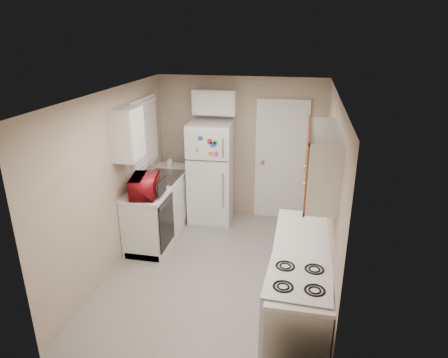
# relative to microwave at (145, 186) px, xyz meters

# --- Properties ---
(floor) EXTENTS (3.80, 3.80, 0.00)m
(floor) POSITION_rel_microwave_xyz_m (1.09, -0.28, -1.05)
(floor) COLOR #AAA69F
(floor) RESTS_ON ground
(ceiling) EXTENTS (3.80, 3.80, 0.00)m
(ceiling) POSITION_rel_microwave_xyz_m (1.09, -0.28, 1.35)
(ceiling) COLOR white
(ceiling) RESTS_ON floor
(wall_left) EXTENTS (3.80, 3.80, 0.00)m
(wall_left) POSITION_rel_microwave_xyz_m (-0.31, -0.28, 0.15)
(wall_left) COLOR tan
(wall_left) RESTS_ON floor
(wall_right) EXTENTS (3.80, 3.80, 0.00)m
(wall_right) POSITION_rel_microwave_xyz_m (2.49, -0.28, 0.15)
(wall_right) COLOR tan
(wall_right) RESTS_ON floor
(wall_back) EXTENTS (2.80, 2.80, 0.00)m
(wall_back) POSITION_rel_microwave_xyz_m (1.09, 1.62, 0.15)
(wall_back) COLOR tan
(wall_back) RESTS_ON floor
(wall_front) EXTENTS (2.80, 2.80, 0.00)m
(wall_front) POSITION_rel_microwave_xyz_m (1.09, -2.18, 0.15)
(wall_front) COLOR tan
(wall_front) RESTS_ON floor
(left_counter) EXTENTS (0.60, 1.80, 0.90)m
(left_counter) POSITION_rel_microwave_xyz_m (-0.01, 0.62, -0.60)
(left_counter) COLOR silver
(left_counter) RESTS_ON floor
(dishwasher) EXTENTS (0.03, 0.58, 0.72)m
(dishwasher) POSITION_rel_microwave_xyz_m (0.28, 0.02, -0.56)
(dishwasher) COLOR black
(dishwasher) RESTS_ON floor
(sink) EXTENTS (0.54, 0.74, 0.16)m
(sink) POSITION_rel_microwave_xyz_m (-0.01, 0.77, -0.19)
(sink) COLOR gray
(sink) RESTS_ON left_counter
(microwave) EXTENTS (0.57, 0.39, 0.35)m
(microwave) POSITION_rel_microwave_xyz_m (0.00, 0.00, 0.00)
(microwave) COLOR maroon
(microwave) RESTS_ON left_counter
(soap_bottle) EXTENTS (0.08, 0.09, 0.18)m
(soap_bottle) POSITION_rel_microwave_xyz_m (-0.06, 1.28, -0.05)
(soap_bottle) COLOR silver
(soap_bottle) RESTS_ON left_counter
(window_blinds) EXTENTS (0.10, 0.98, 1.08)m
(window_blinds) POSITION_rel_microwave_xyz_m (-0.27, 0.77, 0.55)
(window_blinds) COLOR silver
(window_blinds) RESTS_ON wall_left
(upper_cabinet_left) EXTENTS (0.30, 0.45, 0.70)m
(upper_cabinet_left) POSITION_rel_microwave_xyz_m (-0.16, -0.06, 0.75)
(upper_cabinet_left) COLOR silver
(upper_cabinet_left) RESTS_ON wall_left
(refrigerator) EXTENTS (0.74, 0.72, 1.70)m
(refrigerator) POSITION_rel_microwave_xyz_m (0.66, 1.25, -0.20)
(refrigerator) COLOR silver
(refrigerator) RESTS_ON floor
(cabinet_over_fridge) EXTENTS (0.70, 0.30, 0.40)m
(cabinet_over_fridge) POSITION_rel_microwave_xyz_m (0.69, 1.47, 0.95)
(cabinet_over_fridge) COLOR silver
(cabinet_over_fridge) RESTS_ON wall_back
(interior_door) EXTENTS (0.86, 0.06, 2.08)m
(interior_door) POSITION_rel_microwave_xyz_m (1.79, 1.58, -0.03)
(interior_door) COLOR silver
(interior_door) RESTS_ON floor
(right_counter) EXTENTS (0.60, 2.00, 0.90)m
(right_counter) POSITION_rel_microwave_xyz_m (2.19, -1.08, -0.60)
(right_counter) COLOR silver
(right_counter) RESTS_ON floor
(stove) EXTENTS (0.65, 0.79, 0.93)m
(stove) POSITION_rel_microwave_xyz_m (2.17, -1.62, -0.59)
(stove) COLOR silver
(stove) RESTS_ON floor
(upper_cabinet_right) EXTENTS (0.30, 1.20, 0.70)m
(upper_cabinet_right) POSITION_rel_microwave_xyz_m (2.34, -0.78, 0.75)
(upper_cabinet_right) COLOR silver
(upper_cabinet_right) RESTS_ON wall_right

